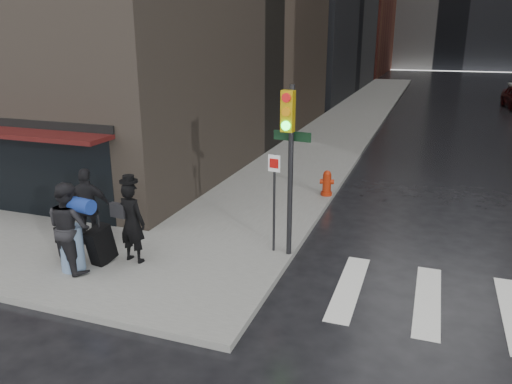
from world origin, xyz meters
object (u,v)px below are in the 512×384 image
at_px(man_greycoat, 88,207).
at_px(fire_hydrant, 327,184).
at_px(man_overcoat, 125,226).
at_px(man_jeans, 70,227).
at_px(traffic_light, 288,149).

bearing_deg(man_greycoat, fire_hydrant, -148.03).
xyz_separation_m(man_overcoat, man_jeans, (-0.89, -0.76, 0.14)).
xyz_separation_m(man_jeans, fire_hydrant, (4.17, 7.18, -0.64)).
relative_size(man_jeans, traffic_light, 0.51).
distance_m(man_jeans, fire_hydrant, 8.33).
height_order(man_overcoat, traffic_light, traffic_light).
bearing_deg(man_greycoat, man_overcoat, 138.94).
relative_size(man_greycoat, fire_hydrant, 2.32).
relative_size(man_overcoat, traffic_light, 0.52).
distance_m(man_greycoat, traffic_light, 5.13).
distance_m(traffic_light, fire_hydrant, 5.33).
bearing_deg(fire_hydrant, man_jeans, -120.18).
distance_m(man_jeans, man_greycoat, 1.46).
xyz_separation_m(man_greycoat, fire_hydrant, (4.73, 5.83, -0.59)).
height_order(man_overcoat, fire_hydrant, man_overcoat).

